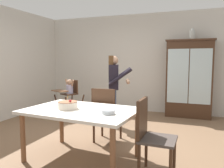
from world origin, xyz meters
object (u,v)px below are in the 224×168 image
Objects in this scene: china_cabinet at (189,79)px; ceramic_vase at (192,35)px; high_chair_with_toddler at (69,91)px; dining_chair_right_end at (150,131)px; dining_chair_far_side at (105,111)px; birthday_cake at (68,105)px; adult_person at (114,82)px; serving_bowl at (108,112)px; dining_table at (81,115)px.

china_cabinet is 7.18× the size of ceramic_vase.
dining_chair_right_end reaches higher than high_chair_with_toddler.
high_chair_with_toddler is 2.13m from dining_chair_far_side.
birthday_cake is at bearing 89.25° from dining_chair_right_end.
adult_person is 1.59× the size of dining_chair_far_side.
adult_person reaches higher than serving_bowl.
serving_bowl is at bearing -105.82° from ceramic_vase.
china_cabinet is 2.04× the size of high_chair_with_toddler.
dining_chair_far_side reaches higher than serving_bowl.
serving_bowl is 0.19× the size of dining_chair_right_end.
adult_person is at bearing 107.71° from serving_bowl.
dining_table is 5.92× the size of birthday_cake.
ceramic_vase is at bearing 66.16° from dining_table.
ceramic_vase is at bearing -64.53° from adult_person.
high_chair_with_toddler reaches higher than serving_bowl.
serving_bowl is at bearing -105.19° from china_cabinet.
ceramic_vase reaches higher than high_chair_with_toddler.
china_cabinet is at bearing -117.77° from dining_chair_far_side.
dining_chair_right_end is (1.12, -1.78, -0.41)m from adult_person.
ceramic_vase is 3.65m from serving_bowl.
dining_chair_right_end is (-0.39, -3.25, -1.50)m from ceramic_vase.
high_chair_with_toddler reaches higher than birthday_cake.
china_cabinet is at bearing 74.81° from serving_bowl.
adult_person is at bearing -135.92° from ceramic_vase.
birthday_cake is at bearing -167.02° from dining_table.
ceramic_vase is 0.28× the size of dining_chair_far_side.
china_cabinet is at bearing 45.27° from high_chair_with_toddler.
serving_bowl is at bearing -7.33° from birthday_cake.
dining_chair_far_side is at bearing 172.50° from adult_person.
dining_chair_far_side is (1.58, -1.42, -0.10)m from high_chair_with_toddler.
birthday_cake is at bearing 158.86° from adult_person.
ceramic_vase is 0.16× the size of dining_table.
serving_bowl is (-0.93, -3.29, -1.29)m from ceramic_vase.
ceramic_vase is 0.96× the size of birthday_cake.
birthday_cake is (-0.19, -0.04, 0.14)m from dining_table.
high_chair_with_toddler is at bearing 130.75° from serving_bowl.
ceramic_vase is 3.38m from high_chair_with_toddler.
dining_table is (-1.39, -3.16, -1.40)m from ceramic_vase.
serving_bowl is 0.58m from dining_chair_right_end.
dining_chair_far_side is at bearing 71.36° from birthday_cake.
serving_bowl is (0.66, -0.08, -0.03)m from birthday_cake.
ceramic_vase reaches higher than china_cabinet.
dining_chair_right_end is at bearing -5.11° from dining_table.
birthday_cake is at bearing -115.85° from china_cabinet.
adult_person reaches higher than dining_chair_far_side.
adult_person is 1.75m from birthday_cake.
birthday_cake is 0.66m from serving_bowl.
birthday_cake is at bearing -116.41° from ceramic_vase.
ceramic_vase reaches higher than dining_chair_right_end.
dining_chair_far_side is (-0.39, 0.87, -0.21)m from serving_bowl.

